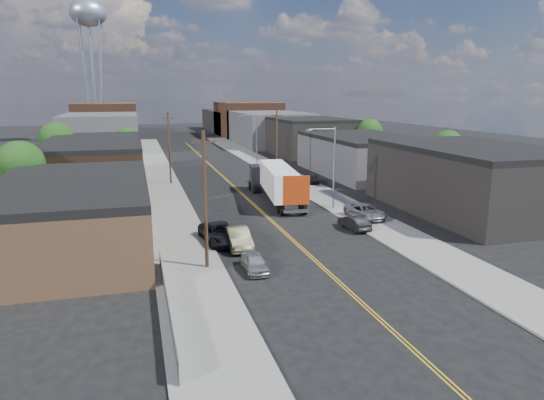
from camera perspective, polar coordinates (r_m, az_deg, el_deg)
ground at (r=85.35m, az=-7.04°, el=3.90°), size 260.00×260.00×0.00m
centerline at (r=70.75m, az=-5.16°, el=2.20°), size 0.32×120.00×0.01m
sidewalk_left at (r=69.66m, az=-12.86°, el=1.83°), size 5.00×140.00×0.15m
sidewalk_right at (r=73.05m, az=2.19°, el=2.61°), size 5.00×140.00×0.15m
warehouse_tan at (r=42.91m, az=-22.39°, el=-1.58°), size 12.00×22.00×5.60m
warehouse_brown at (r=68.30m, az=-20.09°, el=3.92°), size 12.00×26.00×6.60m
industrial_right_a at (r=56.35m, az=22.56°, el=2.34°), size 14.00×22.00×7.10m
industrial_right_b at (r=78.24m, az=10.76°, el=5.26°), size 14.00×24.00×6.10m
industrial_right_c at (r=101.96m, az=4.24°, el=7.48°), size 14.00×22.00×7.60m
skyline_left_a at (r=119.00m, az=-19.41°, el=7.61°), size 16.00×30.00×8.00m
skyline_right_a at (r=123.20m, az=-0.33°, el=8.45°), size 16.00×30.00×8.00m
skyline_left_b at (r=143.85m, az=-18.87°, el=8.76°), size 16.00×26.00×10.00m
skyline_right_b at (r=147.35m, az=-2.96°, el=9.46°), size 16.00×26.00×10.00m
skyline_left_c at (r=163.88m, az=-18.50°, el=8.62°), size 16.00×40.00×7.00m
skyline_right_c at (r=166.96m, az=-4.50°, el=9.27°), size 16.00×40.00×7.00m
water_tower at (r=135.03m, az=-20.78°, el=19.36°), size 9.00×9.00×36.90m
streetlight_near at (r=53.05m, az=6.94°, el=4.57°), size 3.39×0.25×9.00m
streetlight_far at (r=86.21m, az=-2.09°, el=7.63°), size 3.39×0.25×9.00m
utility_pole_left_near at (r=34.56m, az=-7.87°, el=0.04°), size 1.60×0.26×10.00m
utility_pole_left_far at (r=69.01m, az=-11.98°, el=6.03°), size 1.60×0.26×10.00m
utility_pole_right at (r=74.84m, az=0.55°, el=6.77°), size 1.60×0.26×10.00m
chainlink_fence at (r=29.47m, az=-12.28°, el=-11.52°), size 0.05×16.00×1.22m
tree_left_near at (r=55.12m, az=-27.40°, el=3.40°), size 4.85×4.76×7.91m
tree_left_mid at (r=79.58m, az=-23.95°, el=6.30°), size 5.10×5.04×8.37m
tree_left_far at (r=85.85m, az=-16.62°, el=6.60°), size 4.35×4.20×6.97m
tree_right_near at (r=73.66m, az=19.96°, el=5.73°), size 4.60×4.48×7.44m
tree_right_far at (r=94.09m, az=11.44°, el=7.70°), size 4.85×4.76×7.91m
semi_truck at (r=57.33m, az=0.28°, el=2.34°), size 4.51×16.79×4.32m
car_left_a at (r=34.96m, az=-2.07°, el=-7.36°), size 1.61×3.85×1.30m
car_left_b at (r=40.17m, az=-4.00°, el=-4.48°), size 1.88×5.05×1.65m
car_left_c at (r=41.67m, az=-6.12°, el=-3.91°), size 3.37×6.15×1.63m
car_right_oncoming at (r=46.05m, az=9.65°, el=-2.64°), size 1.80×4.15×1.33m
car_right_lot_a at (r=49.77m, az=10.90°, el=-1.33°), size 3.09×5.37×1.41m
car_right_lot_c at (r=68.64m, az=4.70°, el=2.58°), size 2.15×4.11×1.33m
car_ahead_truck at (r=68.64m, az=-1.27°, el=2.49°), size 2.44×4.94×1.35m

